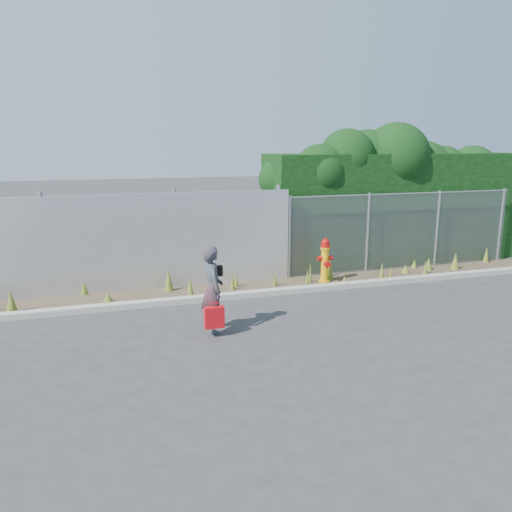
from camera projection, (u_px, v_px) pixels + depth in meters
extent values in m
plane|color=#333335|center=(293.00, 323.00, 9.31)|extent=(80.00, 80.00, 0.00)
cube|color=#9C988D|center=(264.00, 293.00, 10.97)|extent=(16.00, 0.22, 0.12)
cube|color=#453627|center=(256.00, 288.00, 11.54)|extent=(16.00, 1.20, 0.01)
cone|color=#4E621D|center=(169.00, 280.00, 11.22)|extent=(0.21, 0.21, 0.53)
cone|color=#4E621D|center=(307.00, 278.00, 11.60)|extent=(0.10, 0.10, 0.43)
cone|color=#4E621D|center=(345.00, 281.00, 11.74)|extent=(0.21, 0.21, 0.21)
cone|color=#4E621D|center=(211.00, 286.00, 11.00)|extent=(0.09, 0.09, 0.39)
cone|color=#4E621D|center=(330.00, 271.00, 12.20)|extent=(0.16, 0.16, 0.46)
cone|color=#4E621D|center=(233.00, 282.00, 11.31)|extent=(0.11, 0.11, 0.42)
cone|color=#4E621D|center=(275.00, 279.00, 11.62)|extent=(0.10, 0.10, 0.38)
cone|color=#4E621D|center=(236.00, 279.00, 11.57)|extent=(0.09, 0.09, 0.39)
cone|color=#4E621D|center=(391.00, 273.00, 12.16)|extent=(0.10, 0.10, 0.35)
cone|color=#4E621D|center=(330.00, 268.00, 12.46)|extent=(0.13, 0.13, 0.45)
cone|color=#4E621D|center=(382.00, 272.00, 12.04)|extent=(0.14, 0.14, 0.47)
cone|color=#4E621D|center=(428.00, 265.00, 13.08)|extent=(0.22, 0.22, 0.33)
cone|color=#4E621D|center=(455.00, 262.00, 13.14)|extent=(0.22, 0.22, 0.45)
cone|color=#4E621D|center=(190.00, 288.00, 10.65)|extent=(0.16, 0.16, 0.51)
cone|color=#4E621D|center=(425.00, 268.00, 12.65)|extent=(0.12, 0.12, 0.36)
cone|color=#4E621D|center=(116.00, 287.00, 11.23)|extent=(0.08, 0.08, 0.24)
cone|color=#4E621D|center=(486.00, 255.00, 13.94)|extent=(0.16, 0.16, 0.45)
cone|color=#4E621D|center=(310.00, 273.00, 11.89)|extent=(0.08, 0.08, 0.52)
cone|color=#4E621D|center=(405.00, 269.00, 12.82)|extent=(0.22, 0.22, 0.21)
cone|color=#4E621D|center=(84.00, 283.00, 10.96)|extent=(0.18, 0.18, 0.54)
cone|color=#4E621D|center=(414.00, 264.00, 13.33)|extent=(0.16, 0.16, 0.24)
cone|color=#4E621D|center=(108.00, 298.00, 10.52)|extent=(0.20, 0.20, 0.19)
cone|color=#4E621D|center=(11.00, 302.00, 9.77)|extent=(0.23, 0.23, 0.48)
cube|color=#AEB0B6|center=(106.00, 245.00, 10.92)|extent=(8.50, 0.08, 2.20)
cylinder|color=gray|center=(45.00, 245.00, 10.66)|extent=(0.10, 0.10, 2.30)
cylinder|color=gray|center=(176.00, 238.00, 11.47)|extent=(0.10, 0.10, 2.30)
cylinder|color=gray|center=(278.00, 232.00, 12.19)|extent=(0.10, 0.10, 2.30)
cube|color=gray|center=(403.00, 232.00, 13.11)|extent=(6.50, 0.03, 2.00)
cylinder|color=gray|center=(406.00, 194.00, 12.89)|extent=(6.50, 0.04, 0.04)
cylinder|color=gray|center=(289.00, 237.00, 12.18)|extent=(0.07, 0.07, 2.05)
cylinder|color=gray|center=(368.00, 233.00, 12.80)|extent=(0.07, 0.07, 2.05)
cylinder|color=gray|center=(437.00, 229.00, 13.41)|extent=(0.07, 0.07, 2.05)
cylinder|color=gray|center=(500.00, 225.00, 14.01)|extent=(0.07, 0.07, 2.05)
cube|color=black|center=(393.00, 208.00, 14.02)|extent=(7.30, 1.60, 3.00)
sphere|color=black|center=(282.00, 179.00, 13.09)|extent=(1.23, 1.23, 1.23)
sphere|color=black|center=(320.00, 172.00, 12.92)|extent=(1.43, 1.43, 1.43)
sphere|color=black|center=(347.00, 157.00, 13.17)|extent=(1.50, 1.50, 1.50)
sphere|color=black|center=(367.00, 158.00, 13.70)|extent=(1.58, 1.58, 1.58)
sphere|color=black|center=(396.00, 156.00, 13.58)|extent=(1.82, 1.82, 1.82)
sphere|color=black|center=(421.00, 172.00, 14.30)|extent=(1.76, 1.76, 1.76)
sphere|color=black|center=(442.00, 169.00, 14.39)|extent=(1.34, 1.34, 1.34)
sphere|color=black|center=(471.00, 171.00, 14.51)|extent=(1.48, 1.48, 1.48)
cylinder|color=#E7AA0C|center=(324.00, 281.00, 12.00)|extent=(0.27, 0.27, 0.06)
cylinder|color=#E7AA0C|center=(325.00, 266.00, 11.92)|extent=(0.17, 0.17, 0.82)
cylinder|color=#E7AA0C|center=(325.00, 248.00, 11.82)|extent=(0.23, 0.23, 0.05)
cylinder|color=#B20F0A|center=(325.00, 245.00, 11.80)|extent=(0.20, 0.20, 0.10)
sphere|color=#B20F0A|center=(325.00, 243.00, 11.79)|extent=(0.18, 0.18, 0.18)
cylinder|color=#B20F0A|center=(325.00, 239.00, 11.77)|extent=(0.05, 0.05, 0.05)
cylinder|color=#B20F0A|center=(320.00, 259.00, 11.83)|extent=(0.10, 0.11, 0.11)
cylinder|color=#B20F0A|center=(330.00, 258.00, 11.91)|extent=(0.10, 0.11, 0.11)
cylinder|color=#B20F0A|center=(327.00, 264.00, 11.77)|extent=(0.15, 0.12, 0.15)
imported|color=#0F5462|center=(212.00, 289.00, 8.74)|extent=(0.39, 0.58, 1.56)
cube|color=#B90B0A|center=(214.00, 317.00, 8.56)|extent=(0.34, 0.13, 0.38)
cylinder|color=#B90B0A|center=(214.00, 303.00, 8.50)|extent=(0.16, 0.01, 0.01)
cube|color=black|center=(216.00, 271.00, 8.81)|extent=(0.25, 0.10, 0.18)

